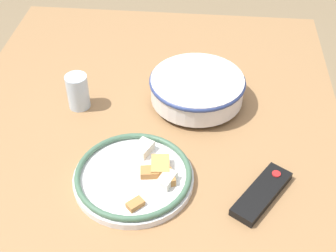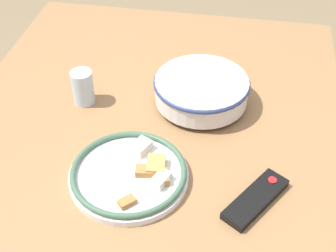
% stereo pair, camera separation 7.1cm
% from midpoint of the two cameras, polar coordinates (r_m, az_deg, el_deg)
% --- Properties ---
extents(dining_table, '(1.22, 1.05, 0.72)m').
position_cam_midpoint_polar(dining_table, '(1.33, -3.86, -1.75)').
color(dining_table, olive).
rests_on(dining_table, ground_plane).
extents(noodle_bowl, '(0.27, 0.27, 0.08)m').
position_cam_midpoint_polar(noodle_bowl, '(1.31, 2.02, 4.59)').
color(noodle_bowl, silver).
rests_on(noodle_bowl, dining_table).
extents(food_plate, '(0.28, 0.28, 0.04)m').
position_cam_midpoint_polar(food_plate, '(1.11, -5.87, -6.11)').
color(food_plate, white).
rests_on(food_plate, dining_table).
extents(tv_remote, '(0.19, 0.15, 0.02)m').
position_cam_midpoint_polar(tv_remote, '(1.09, 9.53, -8.15)').
color(tv_remote, black).
rests_on(tv_remote, dining_table).
extents(drinking_glass, '(0.06, 0.06, 0.10)m').
position_cam_midpoint_polar(drinking_glass, '(1.32, -12.45, 4.09)').
color(drinking_glass, silver).
rests_on(drinking_glass, dining_table).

